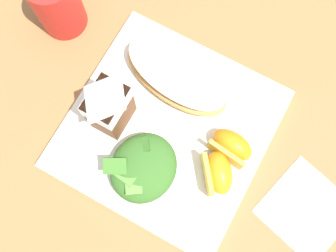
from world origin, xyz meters
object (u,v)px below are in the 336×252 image
at_px(cheesy_pizza_bread, 176,76).
at_px(white_plate, 168,129).
at_px(paper_napkin, 306,210).
at_px(milk_carton, 108,105).
at_px(orange_wedge_middle, 231,146).
at_px(green_salad_pile, 145,168).
at_px(drinking_red_cup, 57,3).
at_px(orange_wedge_front, 218,173).

bearing_deg(cheesy_pizza_bread, white_plate, -160.89).
bearing_deg(white_plate, paper_napkin, -91.88).
relative_size(milk_carton, orange_wedge_middle, 1.72).
xyz_separation_m(cheesy_pizza_bread, green_salad_pile, (-0.14, -0.03, 0.00)).
height_order(milk_carton, paper_napkin, milk_carton).
relative_size(white_plate, green_salad_pile, 2.80).
xyz_separation_m(green_salad_pile, drinking_red_cup, (0.15, 0.24, 0.01)).
distance_m(orange_wedge_front, orange_wedge_middle, 0.04).
distance_m(milk_carton, paper_napkin, 0.31).
relative_size(white_plate, orange_wedge_middle, 4.38).
relative_size(milk_carton, orange_wedge_front, 1.58).
relative_size(paper_napkin, drinking_red_cup, 1.07).
bearing_deg(milk_carton, white_plate, -72.38).
bearing_deg(orange_wedge_front, orange_wedge_middle, -0.06).
relative_size(cheesy_pizza_bread, orange_wedge_middle, 2.80).
distance_m(milk_carton, orange_wedge_middle, 0.18).
height_order(green_salad_pile, orange_wedge_middle, green_salad_pile).
bearing_deg(paper_napkin, white_plate, 88.12).
height_order(white_plate, cheesy_pizza_bread, cheesy_pizza_bread).
distance_m(milk_carton, drinking_red_cup, 0.19).
distance_m(white_plate, cheesy_pizza_bread, 0.08).
bearing_deg(milk_carton, drinking_red_cup, 56.24).
relative_size(green_salad_pile, paper_napkin, 0.91).
distance_m(white_plate, paper_napkin, 0.23).
bearing_deg(green_salad_pile, orange_wedge_middle, -46.61).
bearing_deg(white_plate, orange_wedge_front, -106.69).
xyz_separation_m(green_salad_pile, milk_carton, (0.05, 0.08, 0.04)).
bearing_deg(white_plate, green_salad_pile, -178.29).
bearing_deg(green_salad_pile, cheesy_pizza_bread, 10.61).
bearing_deg(orange_wedge_front, green_salad_pile, 115.28).
height_order(white_plate, green_salad_pile, green_salad_pile).
distance_m(green_salad_pile, drinking_red_cup, 0.28).
height_order(green_salad_pile, drinking_red_cup, drinking_red_cup).
xyz_separation_m(cheesy_pizza_bread, paper_napkin, (-0.08, -0.25, -0.03)).
height_order(orange_wedge_middle, paper_napkin, orange_wedge_middle).
xyz_separation_m(green_salad_pile, orange_wedge_front, (0.04, -0.09, -0.00)).
bearing_deg(orange_wedge_middle, paper_napkin, -99.40).
xyz_separation_m(white_plate, green_salad_pile, (-0.07, -0.00, 0.03)).
bearing_deg(paper_napkin, milk_carton, 93.14).
bearing_deg(cheesy_pizza_bread, drinking_red_cup, 86.99).
height_order(cheesy_pizza_bread, milk_carton, milk_carton).
bearing_deg(orange_wedge_middle, cheesy_pizza_bread, 64.92).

